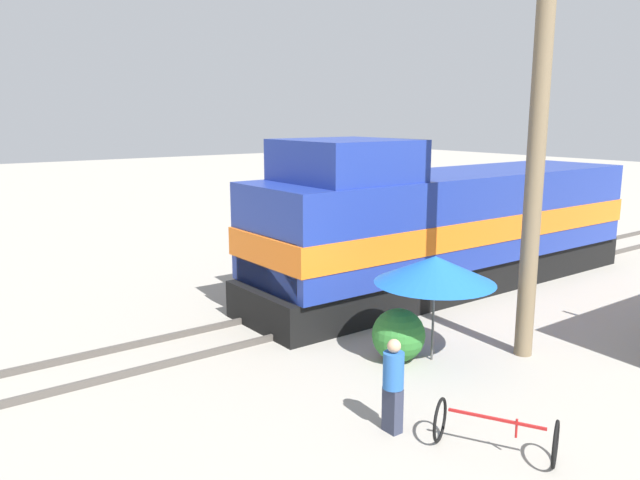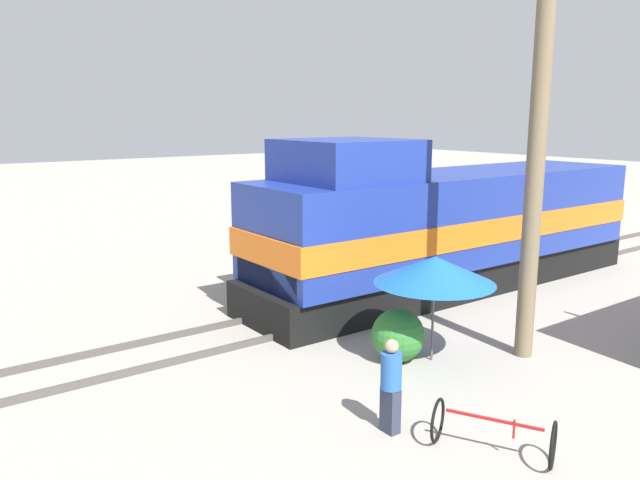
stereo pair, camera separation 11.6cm
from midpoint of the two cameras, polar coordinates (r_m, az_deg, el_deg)
ground_plane at (r=15.83m, az=-1.07°, el=-7.23°), size 120.00×120.00×0.00m
rail_near at (r=16.37m, az=-2.55°, el=-6.34°), size 0.08×40.23×0.15m
rail_far at (r=15.26m, az=0.51°, el=-7.66°), size 0.08×40.23×0.15m
locomotive at (r=18.45m, az=10.97°, el=1.21°), size 3.20×13.51×4.45m
utility_pole at (r=13.40m, az=19.42°, el=15.05°), size 1.80×0.37×11.97m
vendor_umbrella at (r=12.94m, az=10.22°, el=-2.68°), size 2.49×2.49×2.23m
shrub_cluster at (r=13.21m, az=6.94°, el=-8.62°), size 1.11×1.11×1.11m
person_bystander at (r=10.29m, az=6.38°, el=-12.84°), size 0.34×0.34×1.58m
bicycle at (r=10.19m, az=15.44°, el=-16.48°), size 1.89×1.45×0.71m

